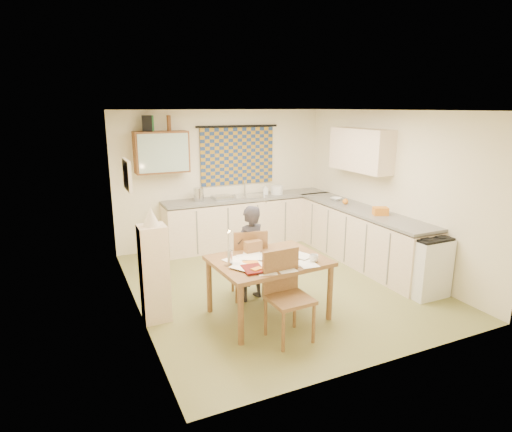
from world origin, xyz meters
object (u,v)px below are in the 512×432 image
chair_far (248,276)px  person (250,253)px  stove (424,265)px  counter_back (251,220)px  shelf_stand (154,274)px  dining_table (268,287)px  counter_right (360,236)px

chair_far → person: 0.36m
stove → counter_back: bearing=112.0°
chair_far → shelf_stand: 1.33m
dining_table → shelf_stand: 1.40m
counter_right → shelf_stand: size_ratio=2.46×
chair_far → shelf_stand: (-1.29, -0.13, 0.30)m
chair_far → shelf_stand: size_ratio=0.82×
stove → dining_table: 2.27m
counter_right → person: person is taller
dining_table → shelf_stand: bearing=155.9°
counter_right → stove: (-0.00, -1.39, -0.03)m
counter_back → counter_right: bearing=-53.5°
counter_back → counter_right: 2.10m
counter_back → shelf_stand: (-2.29, -2.30, 0.15)m
chair_far → person: bearing=96.1°
chair_far → person: size_ratio=0.75×
dining_table → shelf_stand: size_ratio=1.16×
stove → dining_table: bearing=172.2°
shelf_stand → counter_right: bearing=9.8°
chair_far → person: person is taller
counter_back → chair_far: 2.39m
counter_back → person: (-1.01, -2.24, 0.20)m
stove → shelf_stand: shelf_stand is taller
stove → counter_right: bearing=90.0°
counter_back → person: person is taller
counter_back → dining_table: (-1.00, -2.77, -0.07)m
counter_right → counter_back: bearing=126.5°
shelf_stand → counter_back: bearing=45.0°
chair_far → counter_back: bearing=-101.4°
counter_back → chair_far: size_ratio=3.35×
counter_back → dining_table: bearing=-109.8°
stove → person: (-2.26, 0.84, 0.23)m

